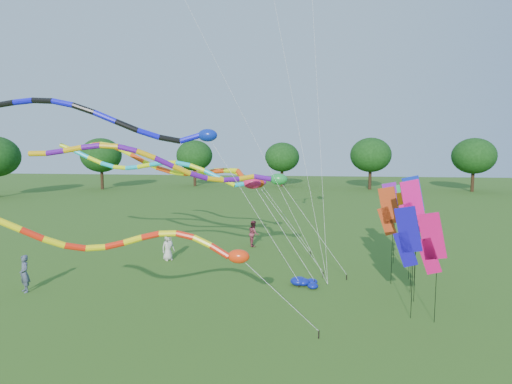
# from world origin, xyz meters

# --- Properties ---
(ground) EXTENTS (160.00, 160.00, 0.00)m
(ground) POSITION_xyz_m (0.00, 0.00, 0.00)
(ground) COLOR #295316
(ground) RESTS_ON ground
(tree_ring) EXTENTS (116.00, 118.71, 9.44)m
(tree_ring) POSITION_xyz_m (-2.88, 0.54, 5.31)
(tree_ring) COLOR #382314
(tree_ring) RESTS_ON ground
(tube_kite_red) EXTENTS (11.30, 2.88, 5.46)m
(tube_kite_red) POSITION_xyz_m (-4.10, -2.40, 3.63)
(tube_kite_red) COLOR black
(tube_kite_red) RESTS_ON ground
(tube_kite_orange) EXTENTS (14.65, 5.85, 7.75)m
(tube_kite_orange) POSITION_xyz_m (-5.66, 7.63, 5.71)
(tube_kite_orange) COLOR black
(tube_kite_orange) RESTS_ON ground
(tube_kite_purple) EXTENTS (14.16, 4.26, 7.63)m
(tube_kite_purple) POSITION_xyz_m (-3.95, 3.28, 5.91)
(tube_kite_purple) COLOR black
(tube_kite_purple) RESTS_ON ground
(tube_kite_blue) EXTENTS (17.68, 2.04, 9.97)m
(tube_kite_blue) POSITION_xyz_m (-8.42, 2.98, 8.16)
(tube_kite_blue) COLOR black
(tube_kite_blue) RESTS_ON ground
(tube_kite_cyan) EXTENTS (14.44, 1.29, 7.54)m
(tube_kite_cyan) POSITION_xyz_m (-5.41, 6.02, 5.60)
(tube_kite_cyan) COLOR black
(tube_kite_cyan) RESTS_ON ground
(tube_kite_green) EXTENTS (12.80, 3.23, 7.12)m
(tube_kite_green) POSITION_xyz_m (-5.08, 12.05, 5.17)
(tube_kite_green) COLOR black
(tube_kite_green) RESTS_ON ground
(banner_pole_violet) EXTENTS (1.15, 0.34, 4.85)m
(banner_pole_violet) POSITION_xyz_m (6.32, 9.23, 3.58)
(banner_pole_violet) COLOR black
(banner_pole_violet) RESTS_ON ground
(banner_pole_orange) EXTENTS (1.15, 0.34, 4.88)m
(banner_pole_orange) POSITION_xyz_m (6.14, 4.23, 3.62)
(banner_pole_orange) COLOR black
(banner_pole_orange) RESTS_ON ground
(banner_pole_magenta_b) EXTENTS (1.16, 0.11, 5.51)m
(banner_pole_magenta_b) POSITION_xyz_m (6.01, 2.96, 4.23)
(banner_pole_magenta_b) COLOR black
(banner_pole_magenta_b) RESTS_ON ground
(banner_pole_green) EXTENTS (1.16, 0.27, 5.06)m
(banner_pole_green) POSITION_xyz_m (6.55, 6.34, 3.80)
(banner_pole_green) COLOR black
(banner_pole_green) RESTS_ON ground
(banner_pole_blue_b) EXTENTS (1.16, 0.12, 5.48)m
(banner_pole_blue_b) POSITION_xyz_m (6.68, 5.70, 4.20)
(banner_pole_blue_b) COLOR black
(banner_pole_blue_b) RESTS_ON ground
(banner_pole_red) EXTENTS (1.09, 0.55, 4.95)m
(banner_pole_red) POSITION_xyz_m (5.49, 5.46, 3.68)
(banner_pole_red) COLOR black
(banner_pole_red) RESTS_ON ground
(banner_pole_blue_a) EXTENTS (1.10, 0.52, 4.59)m
(banner_pole_blue_a) POSITION_xyz_m (5.46, 1.13, 3.32)
(banner_pole_blue_a) COLOR black
(banner_pole_blue_a) RESTS_ON ground
(banner_pole_magenta_a) EXTENTS (1.11, 0.50, 4.41)m
(banner_pole_magenta_a) POSITION_xyz_m (6.28, 0.82, 3.15)
(banner_pole_magenta_a) COLOR black
(banner_pole_magenta_a) RESTS_ON ground
(blue_nylon_heap) EXTENTS (1.30, 1.40, 0.46)m
(blue_nylon_heap) POSITION_xyz_m (1.50, 4.33, 0.21)
(blue_nylon_heap) COLOR #0B1996
(blue_nylon_heap) RESTS_ON ground
(person_a) EXTENTS (0.91, 0.92, 1.61)m
(person_a) POSITION_xyz_m (-6.88, 8.35, 0.80)
(person_a) COLOR beige
(person_a) RESTS_ON ground
(person_b) EXTENTS (0.78, 0.73, 1.79)m
(person_b) POSITION_xyz_m (-11.81, 2.05, 0.89)
(person_b) COLOR #454B60
(person_b) RESTS_ON ground
(person_c) EXTENTS (0.84, 0.99, 1.78)m
(person_c) POSITION_xyz_m (-2.17, 12.54, 0.89)
(person_c) COLOR #8C3241
(person_c) RESTS_ON ground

